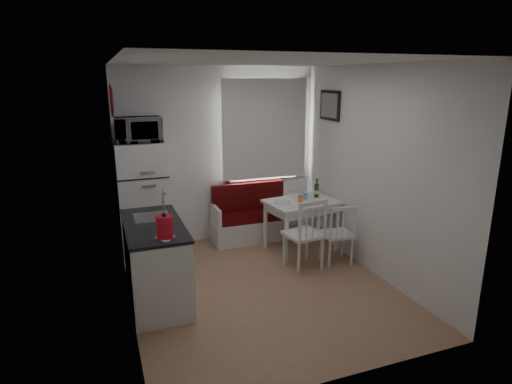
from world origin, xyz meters
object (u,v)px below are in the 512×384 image
chair_left (307,227)px  wine_bottle (317,188)px  dining_table (302,206)px  fridge (143,201)px  kitchen_counter (156,261)px  microwave (138,130)px  bench (251,222)px  kettle (165,227)px  chair_right (341,228)px

chair_left → wine_bottle: size_ratio=1.85×
dining_table → wine_bottle: (0.28, 0.10, 0.22)m
fridge → kitchen_counter: bearing=-90.9°
kitchen_counter → wine_bottle: (2.45, 0.83, 0.42)m
dining_table → wine_bottle: bearing=11.6°
microwave → wine_bottle: microwave is taller
fridge → wine_bottle: (2.43, -0.42, 0.06)m
bench → chair_left: 1.36m
bench → wine_bottle: 1.14m
fridge → kettle: 1.79m
bench → microwave: size_ratio=2.10×
dining_table → microwave: 2.47m
kitchen_counter → kettle: 0.79m
bench → fridge: size_ratio=0.75×
bench → fridge: fridge is taller
bench → kettle: size_ratio=4.58×
wine_bottle → microwave: bearing=171.4°
chair_left → wine_bottle: (0.53, 0.77, 0.28)m
kitchen_counter → bench: bearing=39.8°
kettle → dining_table: bearing=30.8°
dining_table → chair_right: (0.25, -0.66, -0.14)m
dining_table → kitchen_counter: bearing=-169.3°
chair_right → wine_bottle: wine_bottle is taller
kitchen_counter → kettle: bearing=-84.7°
chair_left → chair_right: size_ratio=1.16×
dining_table → microwave: size_ratio=1.85×
kitchen_counter → fridge: size_ratio=0.81×
chair_right → bench: bearing=128.7°
kitchen_counter → chair_left: kitchen_counter is taller
kettle → chair_left: bearing=17.7°
bench → kettle: kettle is taller
chair_right → microwave: (-2.40, 1.12, 1.27)m
chair_right → fridge: fridge is taller
kitchen_counter → kettle: size_ratio=4.99×
kitchen_counter → microwave: size_ratio=2.29×
bench → kettle: (-1.57, -1.89, 0.75)m
fridge → microwave: size_ratio=2.81×
chair_left → chair_right: (0.50, 0.01, -0.08)m
bench → wine_bottle: size_ratio=4.34×
chair_left → kettle: bearing=-170.5°
bench → fridge: bearing=-176.1°
kitchen_counter → dining_table: kitchen_counter is taller
bench → chair_left: (0.29, -1.29, 0.31)m
microwave → wine_bottle: (2.43, -0.37, -0.91)m
kitchen_counter → dining_table: size_ratio=1.24×
bench → chair_right: 1.52m
kettle → wine_bottle: kettle is taller
fridge → kettle: bearing=-89.0°
bench → dining_table: 0.91m
kitchen_counter → bench: (1.62, 1.35, -0.17)m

